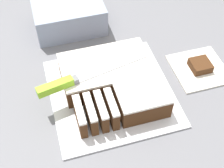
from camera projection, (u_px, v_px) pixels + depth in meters
The scene contains 7 objects.
countertop at pixel (106, 148), 1.27m from camera, with size 1.40×1.10×0.90m.
cake_board at pixel (112, 92), 0.87m from camera, with size 0.33×0.33×0.01m.
cake at pixel (113, 82), 0.85m from camera, with size 0.25×0.25×0.07m.
knife at pixel (68, 82), 0.79m from camera, with size 0.31×0.08×0.02m.
paper_napkin at pixel (199, 69), 0.93m from camera, with size 0.15×0.15×0.01m.
brownie at pixel (200, 65), 0.92m from camera, with size 0.06×0.06×0.02m.
storage_box at pixel (69, 16), 1.02m from camera, with size 0.22×0.15×0.09m.
Camera 1 is at (-0.15, -0.60, 1.59)m, focal length 50.00 mm.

